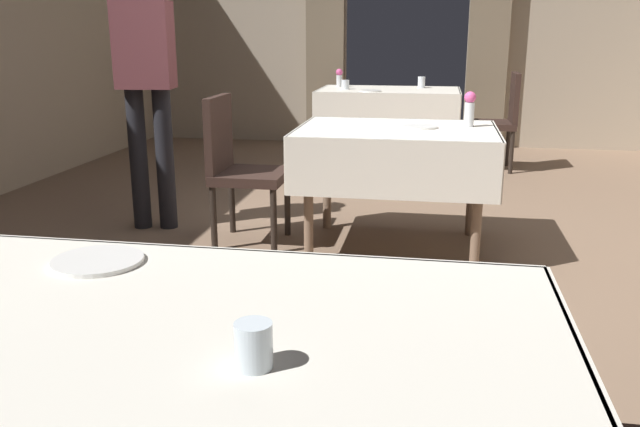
{
  "coord_description": "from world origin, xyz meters",
  "views": [
    {
      "loc": [
        0.38,
        -3.77,
        1.32
      ],
      "look_at": [
        -0.3,
        0.17,
        0.21
      ],
      "focal_mm": 37.23,
      "sensor_mm": 36.0,
      "label": 1
    }
  ],
  "objects_px": {
    "chair_far_right": "(500,117)",
    "flower_vase_far": "(339,77)",
    "dining_table_near": "(182,375)",
    "dining_table_far": "(389,99)",
    "person_waiter_by_doorway": "(146,77)",
    "glass_far_b": "(421,82)",
    "plate_near_c": "(98,261)",
    "glass_far_d": "(345,85)",
    "plate_far_c": "(370,91)",
    "dining_table_mid": "(396,147)",
    "flower_vase_mid": "(470,108)",
    "chair_mid_left": "(238,163)",
    "glass_near_b": "(254,345)",
    "plate_mid_b": "(420,127)"
  },
  "relations": [
    {
      "from": "chair_far_right",
      "to": "flower_vase_far",
      "type": "bearing_deg",
      "value": 168.55
    },
    {
      "from": "dining_table_near",
      "to": "dining_table_far",
      "type": "distance_m",
      "value": 5.59
    },
    {
      "from": "person_waiter_by_doorway",
      "to": "glass_far_b",
      "type": "bearing_deg",
      "value": 58.05
    },
    {
      "from": "dining_table_near",
      "to": "plate_near_c",
      "type": "bearing_deg",
      "value": 135.16
    },
    {
      "from": "flower_vase_far",
      "to": "glass_far_d",
      "type": "height_order",
      "value": "flower_vase_far"
    },
    {
      "from": "plate_far_c",
      "to": "person_waiter_by_doorway",
      "type": "bearing_deg",
      "value": -118.91
    },
    {
      "from": "dining_table_mid",
      "to": "person_waiter_by_doorway",
      "type": "distance_m",
      "value": 1.7
    },
    {
      "from": "dining_table_mid",
      "to": "glass_far_d",
      "type": "bearing_deg",
      "value": 104.48
    },
    {
      "from": "chair_far_right",
      "to": "plate_near_c",
      "type": "distance_m",
      "value": 5.32
    },
    {
      "from": "dining_table_near",
      "to": "plate_far_c",
      "type": "xyz_separation_m",
      "value": [
        -0.16,
        5.3,
        0.09
      ]
    },
    {
      "from": "plate_near_c",
      "to": "flower_vase_mid",
      "type": "height_order",
      "value": "flower_vase_mid"
    },
    {
      "from": "person_waiter_by_doorway",
      "to": "dining_table_near",
      "type": "bearing_deg",
      "value": -65.09
    },
    {
      "from": "chair_mid_left",
      "to": "dining_table_near",
      "type": "bearing_deg",
      "value": -75.28
    },
    {
      "from": "flower_vase_mid",
      "to": "glass_far_d",
      "type": "distance_m",
      "value": 2.71
    },
    {
      "from": "dining_table_near",
      "to": "chair_mid_left",
      "type": "distance_m",
      "value": 2.93
    },
    {
      "from": "plate_near_c",
      "to": "chair_mid_left",
      "type": "bearing_deg",
      "value": 98.8
    },
    {
      "from": "plate_near_c",
      "to": "person_waiter_by_doorway",
      "type": "relative_size",
      "value": 0.13
    },
    {
      "from": "flower_vase_far",
      "to": "person_waiter_by_doorway",
      "type": "height_order",
      "value": "person_waiter_by_doorway"
    },
    {
      "from": "flower_vase_far",
      "to": "glass_far_b",
      "type": "relative_size",
      "value": 1.59
    },
    {
      "from": "dining_table_far",
      "to": "plate_near_c",
      "type": "relative_size",
      "value": 6.07
    },
    {
      "from": "glass_far_b",
      "to": "dining_table_near",
      "type": "bearing_deg",
      "value": -93.03
    },
    {
      "from": "flower_vase_far",
      "to": "dining_table_far",
      "type": "bearing_deg",
      "value": -22.14
    },
    {
      "from": "flower_vase_far",
      "to": "glass_far_d",
      "type": "relative_size",
      "value": 1.97
    },
    {
      "from": "dining_table_far",
      "to": "glass_far_d",
      "type": "distance_m",
      "value": 0.46
    },
    {
      "from": "chair_far_right",
      "to": "dining_table_far",
      "type": "bearing_deg",
      "value": 174.19
    },
    {
      "from": "dining_table_mid",
      "to": "person_waiter_by_doorway",
      "type": "bearing_deg",
      "value": 175.08
    },
    {
      "from": "dining_table_near",
      "to": "glass_far_d",
      "type": "relative_size",
      "value": 16.63
    },
    {
      "from": "glass_far_b",
      "to": "plate_far_c",
      "type": "bearing_deg",
      "value": -133.58
    },
    {
      "from": "glass_near_b",
      "to": "flower_vase_far",
      "type": "xyz_separation_m",
      "value": [
        -0.71,
        5.9,
        0.06
      ]
    },
    {
      "from": "dining_table_mid",
      "to": "dining_table_far",
      "type": "xyz_separation_m",
      "value": [
        -0.24,
        2.69,
        0.02
      ]
    },
    {
      "from": "dining_table_mid",
      "to": "glass_near_b",
      "type": "relative_size",
      "value": 14.29
    },
    {
      "from": "chair_mid_left",
      "to": "person_waiter_by_doorway",
      "type": "xyz_separation_m",
      "value": [
        -0.67,
        0.21,
        0.51
      ]
    },
    {
      "from": "dining_table_mid",
      "to": "plate_far_c",
      "type": "distance_m",
      "value": 2.44
    },
    {
      "from": "dining_table_mid",
      "to": "plate_near_c",
      "type": "height_order",
      "value": "plate_near_c"
    },
    {
      "from": "flower_vase_mid",
      "to": "glass_far_d",
      "type": "xyz_separation_m",
      "value": [
        -1.1,
        2.48,
        -0.07
      ]
    },
    {
      "from": "chair_far_right",
      "to": "flower_vase_far",
      "type": "height_order",
      "value": "flower_vase_far"
    },
    {
      "from": "chair_far_right",
      "to": "flower_vase_far",
      "type": "xyz_separation_m",
      "value": [
        -1.62,
        0.33,
        0.33
      ]
    },
    {
      "from": "plate_near_c",
      "to": "flower_vase_far",
      "type": "bearing_deg",
      "value": 91.85
    },
    {
      "from": "plate_far_c",
      "to": "dining_table_far",
      "type": "bearing_deg",
      "value": 61.34
    },
    {
      "from": "chair_far_right",
      "to": "plate_mid_b",
      "type": "distance_m",
      "value": 2.65
    },
    {
      "from": "dining_table_far",
      "to": "glass_far_d",
      "type": "bearing_deg",
      "value": -168.52
    },
    {
      "from": "glass_near_b",
      "to": "plate_near_c",
      "type": "relative_size",
      "value": 0.36
    },
    {
      "from": "flower_vase_mid",
      "to": "dining_table_far",
      "type": "bearing_deg",
      "value": 104.65
    },
    {
      "from": "flower_vase_far",
      "to": "person_waiter_by_doorway",
      "type": "bearing_deg",
      "value": -107.51
    },
    {
      "from": "chair_far_right",
      "to": "glass_near_b",
      "type": "distance_m",
      "value": 5.65
    },
    {
      "from": "flower_vase_mid",
      "to": "chair_mid_left",
      "type": "bearing_deg",
      "value": -172.09
    },
    {
      "from": "dining_table_near",
      "to": "flower_vase_mid",
      "type": "relative_size",
      "value": 7.2
    },
    {
      "from": "dining_table_mid",
      "to": "dining_table_far",
      "type": "relative_size",
      "value": 0.86
    },
    {
      "from": "glass_far_d",
      "to": "person_waiter_by_doorway",
      "type": "bearing_deg",
      "value": -111.66
    },
    {
      "from": "plate_far_c",
      "to": "dining_table_near",
      "type": "bearing_deg",
      "value": -88.26
    }
  ]
}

